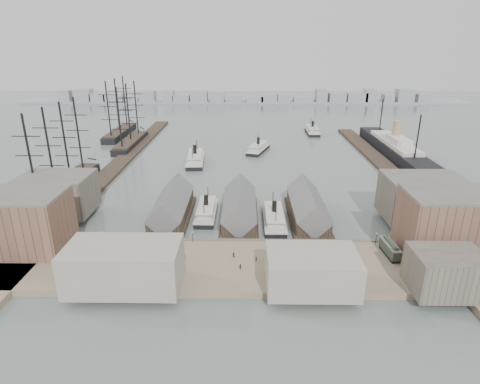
{
  "coord_description": "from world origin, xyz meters",
  "views": [
    {
      "loc": [
        2.23,
        -124.62,
        63.91
      ],
      "look_at": [
        0.0,
        30.0,
        6.0
      ],
      "focal_mm": 30.0,
      "sensor_mm": 36.0,
      "label": 1
    }
  ],
  "objects_px": {
    "ferry_docked_west": "(206,211)",
    "horse_cart_right": "(280,263)",
    "horse_cart_left": "(99,246)",
    "tram": "(390,249)",
    "ocean_steamer": "(394,147)",
    "horse_cart_center": "(181,257)"
  },
  "relations": [
    {
      "from": "ferry_docked_west",
      "to": "horse_cart_right",
      "type": "distance_m",
      "value": 48.14
    },
    {
      "from": "horse_cart_right",
      "to": "tram",
      "type": "bearing_deg",
      "value": -82.06
    },
    {
      "from": "ferry_docked_west",
      "to": "tram",
      "type": "relative_size",
      "value": 2.21
    },
    {
      "from": "horse_cart_right",
      "to": "ocean_steamer",
      "type": "bearing_deg",
      "value": -34.24
    },
    {
      "from": "tram",
      "to": "horse_cart_center",
      "type": "bearing_deg",
      "value": 179.55
    },
    {
      "from": "tram",
      "to": "horse_cart_right",
      "type": "bearing_deg",
      "value": -172.25
    },
    {
      "from": "tram",
      "to": "horse_cart_left",
      "type": "bearing_deg",
      "value": 174.58
    },
    {
      "from": "horse_cart_center",
      "to": "horse_cart_right",
      "type": "distance_m",
      "value": 29.99
    },
    {
      "from": "ferry_docked_west",
      "to": "horse_cart_left",
      "type": "xyz_separation_m",
      "value": [
        -31.4,
        -31.08,
        0.71
      ]
    },
    {
      "from": "ocean_steamer",
      "to": "horse_cart_left",
      "type": "bearing_deg",
      "value": -137.75
    },
    {
      "from": "horse_cart_left",
      "to": "horse_cart_right",
      "type": "relative_size",
      "value": 1.02
    },
    {
      "from": "horse_cart_center",
      "to": "tram",
      "type": "bearing_deg",
      "value": -59.92
    },
    {
      "from": "ferry_docked_west",
      "to": "tram",
      "type": "height_order",
      "value": "ferry_docked_west"
    },
    {
      "from": "ferry_docked_west",
      "to": "horse_cart_center",
      "type": "xyz_separation_m",
      "value": [
        -4.28,
        -37.47,
        0.71
      ]
    },
    {
      "from": "tram",
      "to": "ferry_docked_west",
      "type": "bearing_deg",
      "value": 146.85
    },
    {
      "from": "horse_cart_left",
      "to": "horse_cart_right",
      "type": "height_order",
      "value": "horse_cart_right"
    },
    {
      "from": "ocean_steamer",
      "to": "horse_cart_left",
      "type": "distance_m",
      "value": 184.29
    },
    {
      "from": "ferry_docked_west",
      "to": "horse_cart_center",
      "type": "relative_size",
      "value": 5.18
    },
    {
      "from": "horse_cart_right",
      "to": "horse_cart_left",
      "type": "bearing_deg",
      "value": 76.8
    },
    {
      "from": "horse_cart_center",
      "to": "ocean_steamer",
      "type": "bearing_deg",
      "value": -13.13
    },
    {
      "from": "ferry_docked_west",
      "to": "ocean_steamer",
      "type": "xyz_separation_m",
      "value": [
        105.0,
        92.84,
        2.3
      ]
    },
    {
      "from": "ocean_steamer",
      "to": "tram",
      "type": "height_order",
      "value": "ocean_steamer"
    }
  ]
}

